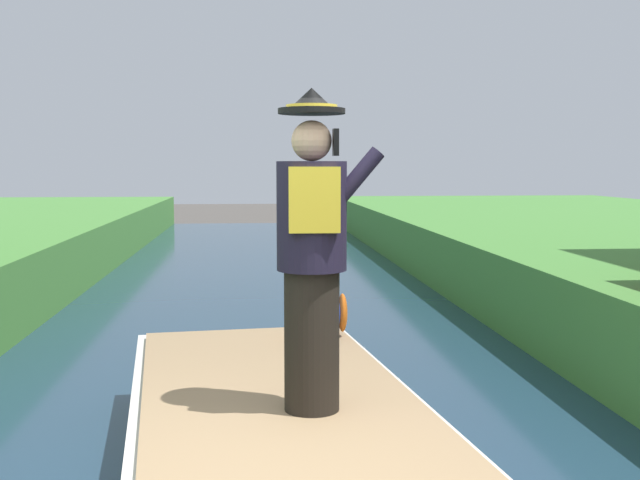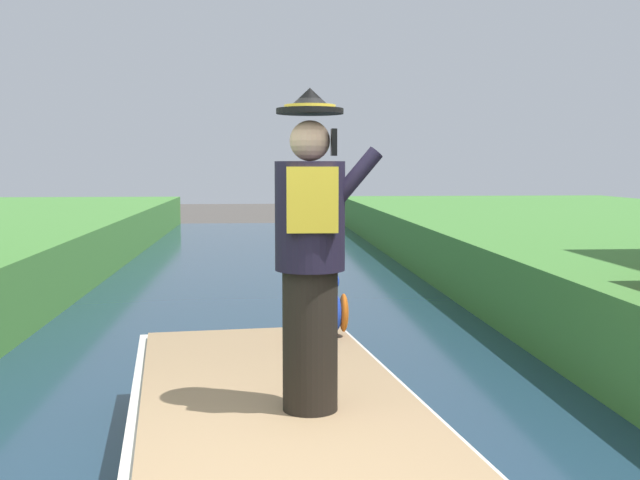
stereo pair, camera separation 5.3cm
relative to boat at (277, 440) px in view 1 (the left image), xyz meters
The scene contains 3 objects.
boat is the anchor object (origin of this frame).
person_pirate 1.30m from the boat, 61.47° to the right, with size 0.61×0.42×1.85m.
parrot_plush 1.71m from the boat, 73.48° to the left, with size 0.36×0.35×0.57m.
Camera 1 is at (-0.16, -3.43, 2.12)m, focal length 43.44 mm.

